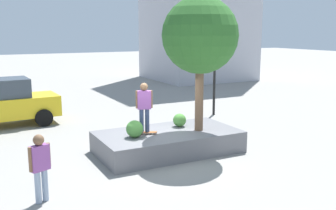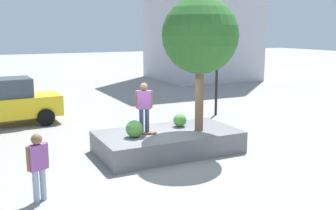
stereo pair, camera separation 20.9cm
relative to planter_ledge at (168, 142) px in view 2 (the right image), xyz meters
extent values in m
plane|color=gray|center=(-0.51, -0.33, -0.35)|extent=(120.00, 120.00, 0.00)
cube|color=slate|center=(0.00, 0.00, 0.00)|extent=(4.65, 2.49, 0.70)
cylinder|color=brown|center=(1.00, -0.31, 1.58)|extent=(0.28, 0.28, 2.47)
sphere|color=#2D6628|center=(1.00, -0.31, 3.50)|extent=(2.49, 2.49, 2.49)
sphere|color=#4C8C3D|center=(0.68, 0.43, 0.58)|extent=(0.46, 0.46, 0.46)
sphere|color=#4C8C3D|center=(-1.25, -0.14, 0.62)|extent=(0.54, 0.54, 0.54)
cube|color=brown|center=(-0.83, 0.06, 0.41)|extent=(0.81, 0.55, 0.02)
sphere|color=beige|center=(-0.56, 0.02, 0.38)|extent=(0.06, 0.06, 0.06)
sphere|color=beige|center=(-0.63, -0.13, 0.38)|extent=(0.06, 0.06, 0.06)
sphere|color=beige|center=(-1.02, 0.25, 0.38)|extent=(0.06, 0.06, 0.06)
sphere|color=beige|center=(-1.09, 0.10, 0.38)|extent=(0.06, 0.06, 0.06)
cylinder|color=navy|center=(-0.91, 0.09, 0.80)|extent=(0.14, 0.14, 0.76)
cylinder|color=navy|center=(-0.74, 0.03, 0.80)|extent=(0.14, 0.14, 0.76)
cube|color=#8C4C99|center=(-0.83, 0.06, 1.48)|extent=(0.46, 0.31, 0.59)
cylinder|color=brown|center=(-1.04, 0.13, 1.50)|extent=(0.09, 0.09, 0.56)
cylinder|color=brown|center=(-0.61, -0.01, 1.50)|extent=(0.09, 0.09, 0.56)
sphere|color=brown|center=(-0.83, 0.06, 1.90)|extent=(0.25, 0.25, 0.25)
cube|color=gold|center=(-4.49, 6.40, 0.45)|extent=(4.43, 2.04, 0.87)
cube|color=#38424C|center=(-4.71, 6.39, 1.28)|extent=(2.51, 1.72, 0.78)
cylinder|color=black|center=(-3.15, 7.38, 0.02)|extent=(0.75, 0.25, 0.74)
cylinder|color=black|center=(-3.06, 5.55, 0.02)|extent=(0.75, 0.25, 0.74)
cylinder|color=black|center=(4.64, 4.17, 1.63)|extent=(0.12, 0.12, 3.96)
cube|color=black|center=(4.64, 4.17, 4.03)|extent=(0.25, 0.29, 0.85)
sphere|color=red|center=(4.79, 4.17, 4.28)|extent=(0.14, 0.14, 0.14)
sphere|color=gold|center=(4.79, 4.17, 4.00)|extent=(0.14, 0.14, 0.14)
sphere|color=green|center=(4.79, 4.17, 3.72)|extent=(0.14, 0.14, 0.14)
cylinder|color=#8C9EB7|center=(-4.34, -2.03, 0.04)|extent=(0.14, 0.14, 0.78)
cylinder|color=#8C9EB7|center=(-4.52, -2.10, 0.04)|extent=(0.14, 0.14, 0.78)
cube|color=#8C4C99|center=(-4.43, -2.06, 0.74)|extent=(0.48, 0.34, 0.61)
cylinder|color=brown|center=(-4.21, -1.98, 0.76)|extent=(0.10, 0.10, 0.58)
cylinder|color=brown|center=(-4.64, -2.15, 0.76)|extent=(0.10, 0.10, 0.58)
sphere|color=brown|center=(-4.43, -2.06, 1.17)|extent=(0.26, 0.26, 0.26)
camera|label=1|loc=(-5.73, -11.09, 3.65)|focal=41.47mm
camera|label=2|loc=(-5.54, -11.19, 3.65)|focal=41.47mm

